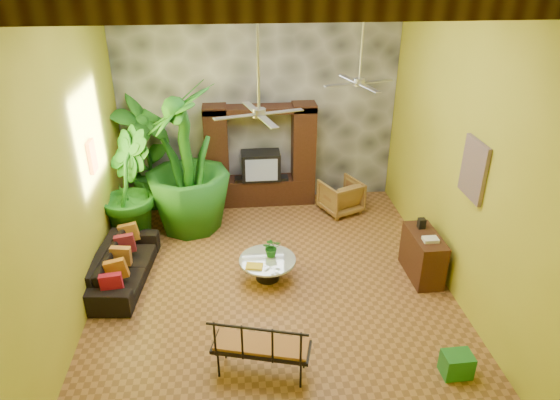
{
  "coord_description": "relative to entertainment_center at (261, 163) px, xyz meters",
  "views": [
    {
      "loc": [
        -0.56,
        -7.08,
        5.24
      ],
      "look_at": [
        0.15,
        0.2,
        1.53
      ],
      "focal_mm": 32.0,
      "sensor_mm": 36.0,
      "label": 1
    }
  ],
  "objects": [
    {
      "name": "ground",
      "position": [
        0.0,
        -3.14,
        -0.97
      ],
      "size": [
        7.0,
        7.0,
        0.0
      ],
      "primitive_type": "plane",
      "color": "brown",
      "rests_on": "ground"
    },
    {
      "name": "back_wall",
      "position": [
        0.0,
        0.36,
        1.53
      ],
      "size": [
        6.0,
        0.02,
        5.0
      ],
      "primitive_type": "cube",
      "color": "gold",
      "rests_on": "ground"
    },
    {
      "name": "left_wall",
      "position": [
        -3.0,
        -3.14,
        1.53
      ],
      "size": [
        0.02,
        7.0,
        5.0
      ],
      "primitive_type": "cube",
      "color": "gold",
      "rests_on": "ground"
    },
    {
      "name": "right_wall",
      "position": [
        3.0,
        -3.14,
        1.53
      ],
      "size": [
        0.02,
        7.0,
        5.0
      ],
      "primitive_type": "cube",
      "color": "gold",
      "rests_on": "ground"
    },
    {
      "name": "stone_accent_wall",
      "position": [
        0.0,
        0.3,
        1.53
      ],
      "size": [
        5.98,
        0.1,
        4.98
      ],
      "primitive_type": "cube",
      "color": "#3F4148",
      "rests_on": "ground"
    },
    {
      "name": "entertainment_center",
      "position": [
        0.0,
        0.0,
        0.0
      ],
      "size": [
        2.4,
        0.55,
        2.3
      ],
      "color": "black",
      "rests_on": "ground"
    },
    {
      "name": "ceiling_fan_front",
      "position": [
        -0.2,
        -3.54,
        2.44
      ],
      "size": [
        1.28,
        1.28,
        1.86
      ],
      "color": "#A5A5AA",
      "rests_on": "ceiling"
    },
    {
      "name": "ceiling_fan_back",
      "position": [
        1.6,
        -1.94,
        2.44
      ],
      "size": [
        1.28,
        1.28,
        1.86
      ],
      "color": "#A5A5AA",
      "rests_on": "ceiling"
    },
    {
      "name": "wall_art_mask",
      "position": [
        -2.96,
        -2.14,
        1.13
      ],
      "size": [
        0.06,
        0.32,
        0.55
      ],
      "primitive_type": "cube",
      "color": "orange",
      "rests_on": "left_wall"
    },
    {
      "name": "wall_art_painting",
      "position": [
        2.96,
        -3.74,
        1.33
      ],
      "size": [
        0.06,
        0.7,
        0.9
      ],
      "primitive_type": "cube",
      "color": "#254A89",
      "rests_on": "right_wall"
    },
    {
      "name": "sofa",
      "position": [
        -2.59,
        -2.78,
        -0.66
      ],
      "size": [
        1.03,
        2.16,
        0.61
      ],
      "primitive_type": "imported",
      "rotation": [
        0.0,
        0.0,
        1.46
      ],
      "color": "black",
      "rests_on": "ground"
    },
    {
      "name": "wicker_armchair",
      "position": [
        1.71,
        -0.6,
        -0.6
      ],
      "size": [
        1.03,
        1.04,
        0.73
      ],
      "primitive_type": "imported",
      "rotation": [
        0.0,
        0.0,
        3.55
      ],
      "color": "olive",
      "rests_on": "ground"
    },
    {
      "name": "tall_plant_a",
      "position": [
        -2.45,
        0.01,
        0.33
      ],
      "size": [
        1.61,
        1.63,
        2.6
      ],
      "primitive_type": "imported",
      "rotation": [
        0.0,
        0.0,
        0.83
      ],
      "color": "#21691B",
      "rests_on": "ground"
    },
    {
      "name": "tall_plant_b",
      "position": [
        -2.65,
        -1.37,
        0.16
      ],
      "size": [
        1.2,
        1.39,
        2.25
      ],
      "primitive_type": "imported",
      "rotation": [
        0.0,
        0.0,
        1.74
      ],
      "color": "#195A17",
      "rests_on": "ground"
    },
    {
      "name": "tall_plant_c",
      "position": [
        -1.52,
        -0.98,
        0.55
      ],
      "size": [
        1.71,
        1.71,
        3.03
      ],
      "primitive_type": "imported",
      "rotation": [
        0.0,
        0.0,
        4.71
      ],
      "color": "#1F691B",
      "rests_on": "ground"
    },
    {
      "name": "coffee_table",
      "position": [
        -0.08,
        -2.97,
        -0.71
      ],
      "size": [
        0.99,
        0.99,
        0.4
      ],
      "rotation": [
        0.0,
        0.0,
        -0.18
      ],
      "color": "black",
      "rests_on": "ground"
    },
    {
      "name": "centerpiece_plant",
      "position": [
        0.01,
        -2.87,
        -0.39
      ],
      "size": [
        0.32,
        0.28,
        0.35
      ],
      "primitive_type": "imported",
      "rotation": [
        0.0,
        0.0,
        -0.03
      ],
      "color": "#1D6B1C",
      "rests_on": "coffee_table"
    },
    {
      "name": "yellow_tray",
      "position": [
        -0.32,
        -3.19,
        -0.55
      ],
      "size": [
        0.31,
        0.25,
        0.03
      ],
      "primitive_type": "cube",
      "rotation": [
        0.0,
        0.0,
        -0.19
      ],
      "color": "yellow",
      "rests_on": "coffee_table"
    },
    {
      "name": "iron_bench",
      "position": [
        -0.32,
        -5.23,
        -0.42
      ],
      "size": [
        1.39,
        0.82,
        0.57
      ],
      "rotation": [
        0.0,
        0.0,
        -0.27
      ],
      "color": "black",
      "rests_on": "ground"
    },
    {
      "name": "side_console",
      "position": [
        2.65,
        -3.14,
        -0.55
      ],
      "size": [
        0.49,
        1.05,
        0.83
      ],
      "primitive_type": "cube",
      "rotation": [
        0.0,
        0.0,
        0.02
      ],
      "color": "#3E2513",
      "rests_on": "ground"
    },
    {
      "name": "green_bin",
      "position": [
        2.33,
        -5.44,
        -0.79
      ],
      "size": [
        0.4,
        0.3,
        0.35
      ],
      "primitive_type": "cube",
      "rotation": [
        0.0,
        0.0,
        0.02
      ],
      "color": "#217D3A",
      "rests_on": "ground"
    }
  ]
}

